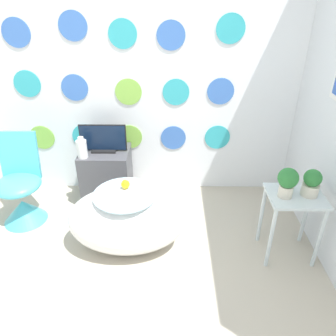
% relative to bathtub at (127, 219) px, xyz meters
% --- Properties ---
extents(wall_back_dotted, '(4.38, 0.05, 2.60)m').
position_rel_bathtub_xyz_m(wall_back_dotted, '(-0.07, 0.98, 1.02)').
color(wall_back_dotted, white).
rests_on(wall_back_dotted, ground_plane).
extents(bathtub, '(0.99, 0.63, 0.55)m').
position_rel_bathtub_xyz_m(bathtub, '(0.00, 0.00, 0.00)').
color(bathtub, white).
rests_on(bathtub, ground_plane).
extents(rubber_duck, '(0.07, 0.08, 0.09)m').
position_rel_bathtub_xyz_m(rubber_duck, '(-0.00, 0.06, 0.32)').
color(rubber_duck, yellow).
rests_on(rubber_duck, bathtub).
extents(chair, '(0.42, 0.42, 0.86)m').
position_rel_bathtub_xyz_m(chair, '(-1.04, 0.35, -0.01)').
color(chair, '#4CC6DB').
rests_on(chair, ground_plane).
extents(tv_cabinet, '(0.49, 0.41, 0.56)m').
position_rel_bathtub_xyz_m(tv_cabinet, '(-0.29, 0.72, 0.00)').
color(tv_cabinet, '#4C4C51').
rests_on(tv_cabinet, ground_plane).
extents(tv, '(0.46, 0.12, 0.28)m').
position_rel_bathtub_xyz_m(tv, '(-0.29, 0.72, 0.41)').
color(tv, black).
rests_on(tv, tv_cabinet).
extents(vase, '(0.10, 0.10, 0.21)m').
position_rel_bathtub_xyz_m(vase, '(-0.47, 0.59, 0.38)').
color(vase, white).
rests_on(vase, tv_cabinet).
extents(side_table, '(0.43, 0.36, 0.59)m').
position_rel_bathtub_xyz_m(side_table, '(1.34, -0.08, 0.19)').
color(side_table, silver).
rests_on(side_table, ground_plane).
extents(potted_plant_left, '(0.15, 0.15, 0.24)m').
position_rel_bathtub_xyz_m(potted_plant_left, '(1.24, -0.10, 0.45)').
color(potted_plant_left, beige).
rests_on(potted_plant_left, side_table).
extents(potted_plant_right, '(0.13, 0.13, 0.22)m').
position_rel_bathtub_xyz_m(potted_plant_right, '(1.44, -0.08, 0.42)').
color(potted_plant_right, beige).
rests_on(potted_plant_right, side_table).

